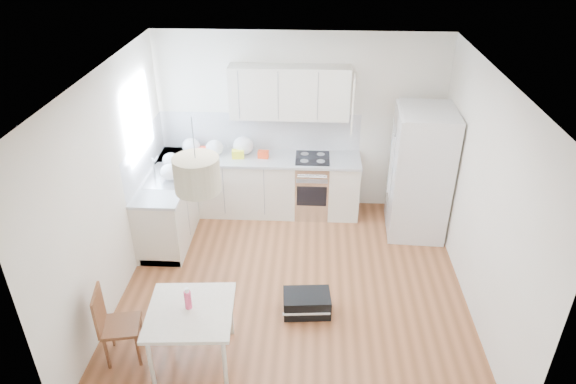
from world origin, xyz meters
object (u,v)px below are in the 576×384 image
object	(u,v)px
refrigerator	(421,173)
gym_bag	(307,303)
dining_table	(191,316)
dining_chair	(121,324)

from	to	relation	value
refrigerator	gym_bag	size ratio (longest dim) A/B	3.39
dining_table	gym_bag	xyz separation A→B (m)	(1.16, 0.78, -0.47)
gym_bag	refrigerator	bearing A→B (deg)	45.65
dining_chair	gym_bag	bearing A→B (deg)	11.24
gym_bag	dining_chair	bearing A→B (deg)	-162.74
refrigerator	gym_bag	xyz separation A→B (m)	(-1.55, -1.87, -0.79)
refrigerator	gym_bag	world-z (taller)	refrigerator
dining_table	gym_bag	size ratio (longest dim) A/B	1.66
dining_table	gym_bag	distance (m)	1.47
refrigerator	dining_table	distance (m)	3.80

